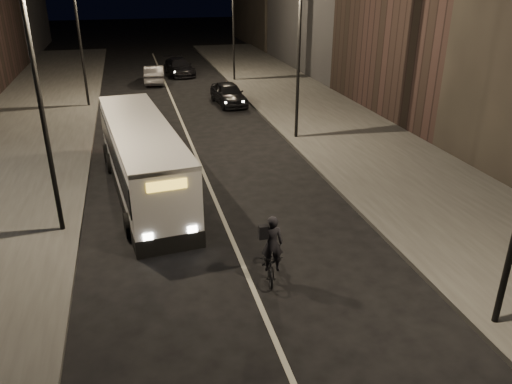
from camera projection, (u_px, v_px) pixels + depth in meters
ground at (246, 272)px, 15.09m from camera, size 180.00×180.00×0.00m
sidewalk_right at (332, 124)px, 29.38m from camera, size 7.00×70.00×0.16m
sidewalk_left at (22, 147)px, 25.54m from camera, size 7.00×70.00×0.16m
streetlight_right_mid at (294, 37)px, 24.75m from camera, size 1.20×0.44×8.12m
streetlight_right_far at (230, 13)px, 38.91m from camera, size 1.20×0.44×8.12m
streetlight_left_near at (45, 77)px, 15.26m from camera, size 1.20×0.44×8.12m
streetlight_left_far at (82, 23)px, 31.20m from camera, size 1.20×0.44×8.12m
city_bus at (142, 156)px, 20.01m from camera, size 3.40×10.81×2.87m
cyclist_on_bicycle at (270, 257)px, 14.56m from camera, size 0.96×1.91×2.11m
car_near at (228, 94)px, 33.71m from camera, size 2.11×4.51×1.49m
car_mid at (154, 74)px, 40.18m from camera, size 1.87×4.46×1.43m
car_far at (179, 67)px, 43.35m from camera, size 2.58×5.06×1.41m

